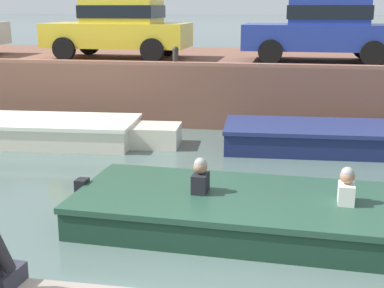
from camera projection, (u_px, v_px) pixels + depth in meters
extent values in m
plane|color=#4C605B|center=(242.00, 195.00, 8.47)|extent=(400.00, 400.00, 0.00)
cube|color=brown|center=(265.00, 83.00, 15.47)|extent=(60.00, 6.00, 1.53)
cube|color=#925F4C|center=(260.00, 65.00, 12.53)|extent=(60.00, 0.24, 0.08)
cube|color=silver|center=(22.00, 132.00, 11.80)|extent=(5.12, 1.99, 0.44)
cube|color=silver|center=(156.00, 135.00, 11.47)|extent=(1.06, 0.99, 0.44)
cube|color=white|center=(21.00, 120.00, 11.73)|extent=(5.18, 2.06, 0.08)
cube|color=brown|center=(5.00, 124.00, 11.80)|extent=(0.33, 1.52, 0.06)
cube|color=navy|center=(346.00, 140.00, 11.09)|extent=(5.05, 1.94, 0.44)
cube|color=navy|center=(347.00, 128.00, 11.02)|extent=(5.12, 2.00, 0.08)
cube|color=brown|center=(328.00, 132.00, 11.09)|extent=(0.31, 1.54, 0.06)
cube|color=#193828|center=(280.00, 217.00, 7.11)|extent=(5.54, 2.22, 0.38)
cube|color=#244836|center=(281.00, 201.00, 7.05)|extent=(5.61, 2.29, 0.08)
cube|color=brown|center=(250.00, 206.00, 7.16)|extent=(0.33, 1.77, 0.06)
cube|color=black|center=(82.00, 194.00, 7.69)|extent=(0.17, 0.21, 0.45)
cube|color=silver|center=(346.00, 200.00, 6.86)|extent=(0.22, 0.33, 0.44)
sphere|color=#A37556|center=(347.00, 176.00, 6.78)|extent=(0.19, 0.19, 0.19)
sphere|color=gray|center=(348.00, 173.00, 6.77)|extent=(0.17, 0.17, 0.17)
cube|color=black|center=(200.00, 189.00, 7.27)|extent=(0.22, 0.33, 0.44)
sphere|color=#A37556|center=(200.00, 167.00, 7.19)|extent=(0.19, 0.19, 0.19)
sphere|color=gray|center=(200.00, 164.00, 7.18)|extent=(0.17, 0.17, 0.17)
cube|color=yellow|center=(118.00, 35.00, 14.54)|extent=(3.89, 1.78, 0.64)
cube|color=yellow|center=(122.00, 12.00, 14.36)|extent=(1.96, 1.54, 0.60)
cube|color=black|center=(122.00, 12.00, 14.36)|extent=(2.03, 1.58, 0.33)
cylinder|color=black|center=(64.00, 49.00, 14.01)|extent=(0.60, 0.19, 0.60)
cylinder|color=black|center=(89.00, 44.00, 15.67)|extent=(0.60, 0.19, 0.60)
cylinder|color=black|center=(152.00, 50.00, 13.57)|extent=(0.60, 0.19, 0.60)
cylinder|color=black|center=(168.00, 45.00, 15.23)|extent=(0.60, 0.19, 0.60)
cube|color=#233893|center=(320.00, 37.00, 13.64)|extent=(3.91, 1.82, 0.64)
cube|color=#233893|center=(328.00, 12.00, 13.46)|extent=(1.97, 1.58, 0.60)
cube|color=black|center=(328.00, 12.00, 13.46)|extent=(2.04, 1.61, 0.33)
cylinder|color=black|center=(270.00, 52.00, 13.08)|extent=(0.60, 0.19, 0.60)
cylinder|color=black|center=(273.00, 46.00, 14.79)|extent=(0.60, 0.19, 0.60)
cylinder|color=black|center=(373.00, 53.00, 12.64)|extent=(0.60, 0.19, 0.60)
cylinder|color=black|center=(364.00, 48.00, 14.36)|extent=(0.60, 0.19, 0.60)
cylinder|color=#2D2B28|center=(176.00, 57.00, 12.96)|extent=(0.14, 0.14, 0.35)
sphere|color=#2D2B28|center=(175.00, 49.00, 12.91)|extent=(0.15, 0.15, 0.15)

